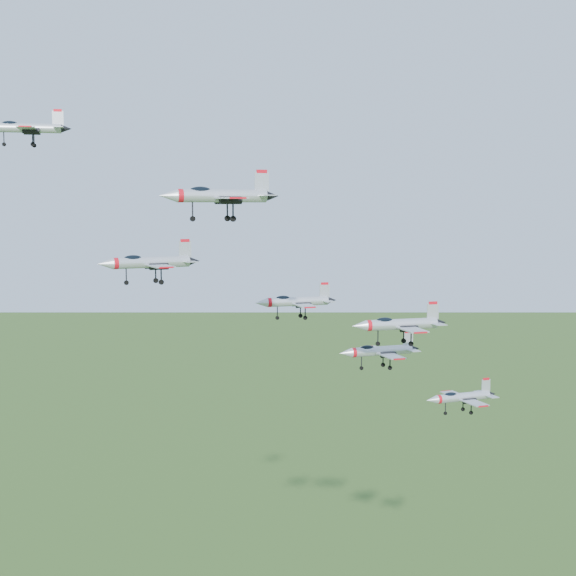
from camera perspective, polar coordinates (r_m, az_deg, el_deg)
name	(u,v)px	position (r m, az deg, el deg)	size (l,w,h in m)	color
jet_lead	(24,128)	(109.65, -18.26, 10.78)	(11.52, 9.67, 3.09)	#B3B9C1
jet_left_high	(148,262)	(107.02, -9.89, 1.82)	(13.91, 11.47, 3.72)	#B3B9C1
jet_right_high	(219,195)	(86.03, -4.95, 6.57)	(13.20, 10.93, 3.53)	#B3B9C1
jet_left_low	(295,301)	(118.42, 0.51, -0.95)	(12.71, 10.58, 3.40)	#B3B9C1
jet_right_low	(399,324)	(105.37, 7.87, -2.55)	(13.26, 11.08, 3.55)	#B3B9C1
jet_trail	(379,351)	(116.27, 6.49, -4.45)	(12.73, 10.55, 3.40)	#B3B9C1
jet_extra	(461,397)	(135.87, 12.18, -7.58)	(13.31, 10.98, 3.56)	#B3B9C1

